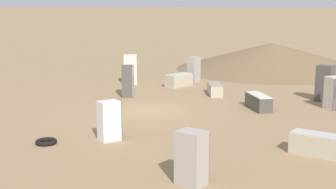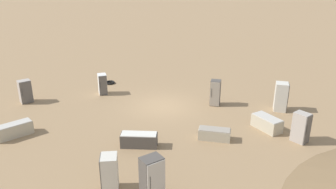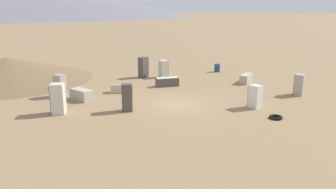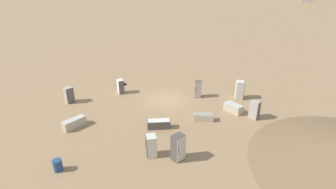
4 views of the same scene
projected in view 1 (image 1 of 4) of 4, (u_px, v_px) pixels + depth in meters
name	position (u px, v px, depth m)	size (l,w,h in m)	color
ground_plane	(146.00, 110.00, 21.80)	(1000.00, 1000.00, 0.00)	#937551
dirt_mound	(272.00, 56.00, 35.28)	(14.44, 14.44, 1.98)	brown
discarded_fridge_0	(258.00, 102.00, 21.97)	(1.27, 1.93, 0.71)	#4C4742
discarded_fridge_1	(179.00, 80.00, 28.05)	(1.60, 1.83, 0.75)	#B2A88E
discarded_fridge_2	(215.00, 89.00, 25.46)	(1.00, 1.75, 0.60)	#B2A88E
discarded_fridge_3	(325.00, 83.00, 23.70)	(1.00, 0.95, 1.85)	#4C4742
discarded_fridge_4	(131.00, 69.00, 28.77)	(0.92, 0.90, 1.82)	beige
discarded_fridge_5	(109.00, 121.00, 16.98)	(0.94, 0.92, 1.45)	white
discarded_fridge_6	(128.00, 81.00, 24.79)	(0.71, 0.72, 1.69)	#4C4742
discarded_fridge_7	(334.00, 93.00, 21.94)	(0.97, 0.94, 1.55)	beige
discarded_fridge_8	(192.00, 158.00, 12.80)	(0.95, 0.91, 1.53)	#A89E93
discarded_fridge_9	(194.00, 69.00, 29.56)	(0.84, 0.94, 1.59)	#A89E93
discarded_fridge_10	(319.00, 145.00, 15.33)	(1.97, 1.36, 0.73)	#B2A88E
scrap_tire	(46.00, 142.00, 16.62)	(0.76, 0.76, 0.16)	black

